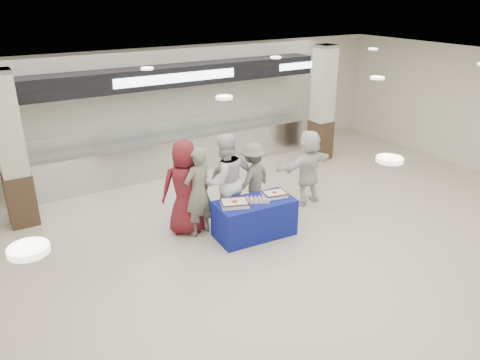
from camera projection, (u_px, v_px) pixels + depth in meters
ground at (299, 262)px, 8.45m from camera, size 14.00×14.00×0.00m
serving_line at (174, 129)px, 12.29m from camera, size 8.70×0.85×2.80m
column_left at (12, 154)px, 9.28m from camera, size 0.55×0.55×3.20m
column_right at (322, 106)px, 13.12m from camera, size 0.55×0.55×3.20m
display_table at (254, 218)px, 9.24m from camera, size 1.59×0.87×0.75m
sheet_cake_left at (235, 203)px, 8.89m from camera, size 0.62×0.55×0.10m
sheet_cake_right at (275, 194)px, 9.30m from camera, size 0.51×0.43×0.10m
cupcake_tray at (258, 199)px, 9.09m from camera, size 0.49×0.45×0.07m
civilian_maroon at (185, 188)px, 9.17m from camera, size 1.09×0.87×1.93m
soldier_a at (198, 192)px, 9.11m from camera, size 0.76×0.61×1.83m
chef_tall at (224, 181)px, 9.42m from camera, size 0.97×0.76×1.98m
chef_short at (231, 180)px, 9.84m from camera, size 1.05×0.58×1.70m
soldier_b at (253, 178)px, 10.06m from camera, size 1.17×0.92×1.59m
civilian_white at (308, 167)px, 10.50m from camera, size 1.65×0.70×1.73m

